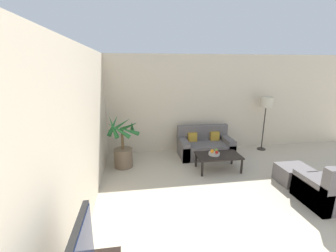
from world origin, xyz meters
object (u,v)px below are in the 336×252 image
object	(u,v)px
sofa_loveseat	(205,146)
orange_fruit	(212,151)
potted_palm	(123,148)
apple_green	(216,150)
fruit_bowl	(214,154)
floor_lamp	(266,105)
armchair	(330,190)
apple_red	(217,152)
ottoman	(293,174)
coffee_table	(218,157)

from	to	relation	value
sofa_loveseat	orange_fruit	distance (m)	0.93
potted_palm	apple_green	xyz separation A→B (m)	(2.17, -0.47, 0.00)
fruit_bowl	orange_fruit	xyz separation A→B (m)	(-0.05, -0.01, 0.07)
floor_lamp	orange_fruit	world-z (taller)	floor_lamp
potted_palm	armchair	world-z (taller)	potted_palm
fruit_bowl	apple_red	size ratio (longest dim) A/B	3.51
floor_lamp	ottoman	size ratio (longest dim) A/B	2.47
apple_green	ottoman	bearing A→B (deg)	-32.04
coffee_table	apple_green	xyz separation A→B (m)	(-0.04, 0.06, 0.14)
apple_green	ottoman	size ratio (longest dim) A/B	0.13
coffee_table	orange_fruit	bearing A→B (deg)	175.62
apple_green	ottoman	distance (m)	1.66
floor_lamp	armchair	distance (m)	2.94
floor_lamp	apple_green	size ratio (longest dim) A/B	19.45
ottoman	armchair	bearing A→B (deg)	-85.13
sofa_loveseat	apple_green	xyz separation A→B (m)	(-0.00, -0.85, 0.21)
sofa_loveseat	apple_green	distance (m)	0.87
potted_palm	apple_red	size ratio (longest dim) A/B	17.37
floor_lamp	sofa_loveseat	bearing A→B (deg)	-173.76
coffee_table	potted_palm	bearing A→B (deg)	166.54
potted_palm	floor_lamp	world-z (taller)	floor_lamp
orange_fruit	ottoman	xyz separation A→B (m)	(1.50, -0.82, -0.29)
armchair	ottoman	distance (m)	0.82
potted_palm	fruit_bowl	bearing A→B (deg)	-13.63
sofa_loveseat	armchair	world-z (taller)	armchair
apple_red	apple_green	distance (m)	0.12
floor_lamp	apple_red	world-z (taller)	floor_lamp
potted_palm	orange_fruit	world-z (taller)	potted_palm
sofa_loveseat	apple_green	world-z (taller)	sofa_loveseat
potted_palm	floor_lamp	xyz separation A→B (m)	(3.98, 0.57, 0.87)
ottoman	coffee_table	bearing A→B (deg)	149.02
floor_lamp	apple_red	bearing A→B (deg)	-147.84
apple_red	ottoman	xyz separation A→B (m)	(1.42, -0.75, -0.29)
floor_lamp	coffee_table	world-z (taller)	floor_lamp
fruit_bowl	orange_fruit	bearing A→B (deg)	-173.19
apple_green	fruit_bowl	bearing A→B (deg)	-149.59
ottoman	orange_fruit	bearing A→B (deg)	151.35
potted_palm	orange_fruit	bearing A→B (deg)	-14.13
coffee_table	armchair	distance (m)	2.15
potted_palm	armchair	distance (m)	4.22
fruit_bowl	apple_green	world-z (taller)	apple_green
apple_green	orange_fruit	distance (m)	0.13
fruit_bowl	ottoman	xyz separation A→B (m)	(1.45, -0.83, -0.22)
floor_lamp	apple_green	world-z (taller)	floor_lamp
armchair	floor_lamp	bearing A→B (deg)	82.57
floor_lamp	armchair	world-z (taller)	floor_lamp
potted_palm	floor_lamp	size ratio (longest dim) A/B	0.82
orange_fruit	armchair	world-z (taller)	armchair
sofa_loveseat	coffee_table	size ratio (longest dim) A/B	1.39
sofa_loveseat	orange_fruit	size ratio (longest dim) A/B	16.08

